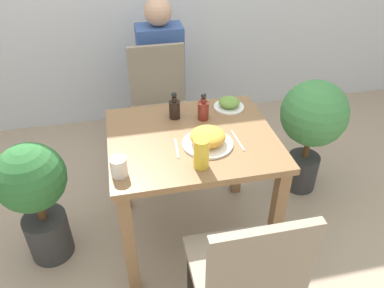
{
  "coord_description": "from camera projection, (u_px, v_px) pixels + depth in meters",
  "views": [
    {
      "loc": [
        -0.34,
        -1.58,
        1.84
      ],
      "look_at": [
        0.0,
        0.0,
        0.69
      ],
      "focal_mm": 35.0,
      "sensor_mm": 36.0,
      "label": 1
    }
  ],
  "objects": [
    {
      "name": "drink_cup",
      "position": [
        119.0,
        167.0,
        1.67
      ],
      "size": [
        0.08,
        0.08,
        0.09
      ],
      "color": "silver",
      "rests_on": "dining_table"
    },
    {
      "name": "fork_utensil",
      "position": [
        177.0,
        148.0,
        1.87
      ],
      "size": [
        0.02,
        0.16,
        0.0
      ],
      "rotation": [
        0.0,
        0.0,
        1.49
      ],
      "color": "silver",
      "rests_on": "dining_table"
    },
    {
      "name": "person_figure",
      "position": [
        161.0,
        75.0,
        2.93
      ],
      "size": [
        0.34,
        0.22,
        1.17
      ],
      "color": "#2D3347",
      "rests_on": "ground_plane"
    },
    {
      "name": "food_plate",
      "position": [
        208.0,
        138.0,
        1.87
      ],
      "size": [
        0.26,
        0.26,
        0.09
      ],
      "color": "white",
      "rests_on": "dining_table"
    },
    {
      "name": "potted_plant_right",
      "position": [
        312.0,
        122.0,
        2.43
      ],
      "size": [
        0.43,
        0.43,
        0.83
      ],
      "color": "#333333",
      "rests_on": "ground_plane"
    },
    {
      "name": "chair_near",
      "position": [
        246.0,
        274.0,
        1.52
      ],
      "size": [
        0.42,
        0.42,
        0.91
      ],
      "rotation": [
        0.0,
        0.0,
        3.14
      ],
      "color": "gray",
      "rests_on": "ground_plane"
    },
    {
      "name": "dining_table",
      "position": [
        192.0,
        156.0,
        2.03
      ],
      "size": [
        0.87,
        0.74,
        0.74
      ],
      "color": "olive",
      "rests_on": "ground_plane"
    },
    {
      "name": "ground_plane",
      "position": [
        192.0,
        232.0,
        2.38
      ],
      "size": [
        16.0,
        16.0,
        0.0
      ],
      "primitive_type": "plane",
      "color": "tan"
    },
    {
      "name": "chair_far",
      "position": [
        160.0,
        104.0,
        2.68
      ],
      "size": [
        0.42,
        0.42,
        0.91
      ],
      "color": "gray",
      "rests_on": "ground_plane"
    },
    {
      "name": "spoon_utensil",
      "position": [
        238.0,
        140.0,
        1.92
      ],
      "size": [
        0.02,
        0.18,
        0.0
      ],
      "rotation": [
        0.0,
        0.0,
        1.62
      ],
      "color": "silver",
      "rests_on": "dining_table"
    },
    {
      "name": "side_plate",
      "position": [
        229.0,
        104.0,
        2.18
      ],
      "size": [
        0.18,
        0.18,
        0.07
      ],
      "color": "white",
      "rests_on": "dining_table"
    },
    {
      "name": "condiment_bottle",
      "position": [
        175.0,
        108.0,
        2.07
      ],
      "size": [
        0.06,
        0.06,
        0.16
      ],
      "color": "black",
      "rests_on": "dining_table"
    },
    {
      "name": "juice_glass",
      "position": [
        201.0,
        153.0,
        1.71
      ],
      "size": [
        0.07,
        0.07,
        0.15
      ],
      "color": "gold",
      "rests_on": "dining_table"
    },
    {
      "name": "potted_plant_left",
      "position": [
        35.0,
        194.0,
        1.99
      ],
      "size": [
        0.37,
        0.37,
        0.77
      ],
      "color": "#333333",
      "rests_on": "ground_plane"
    },
    {
      "name": "sauce_bottle",
      "position": [
        203.0,
        109.0,
        2.06
      ],
      "size": [
        0.06,
        0.06,
        0.16
      ],
      "color": "maroon",
      "rests_on": "dining_table"
    }
  ]
}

